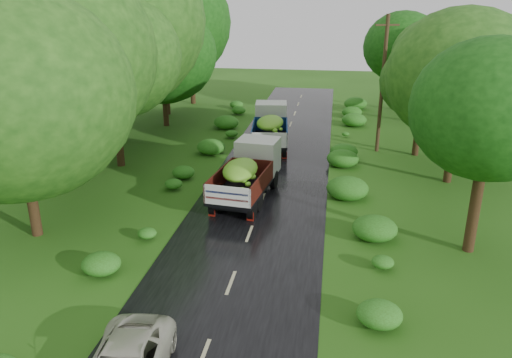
# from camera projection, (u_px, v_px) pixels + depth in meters

# --- Properties ---
(ground) EXTENTS (120.00, 120.00, 0.00)m
(ground) POSITION_uv_depth(u_px,v_px,m) (203.00, 358.00, 14.28)
(ground) COLOR #214D10
(ground) RESTS_ON ground
(road) EXTENTS (6.50, 80.00, 0.02)m
(road) POSITION_uv_depth(u_px,v_px,m) (236.00, 269.00, 18.92)
(road) COLOR black
(road) RESTS_ON ground
(road_lines) EXTENTS (0.12, 69.60, 0.00)m
(road_lines) POSITION_uv_depth(u_px,v_px,m) (241.00, 256.00, 19.84)
(road_lines) COLOR #BFB78C
(road_lines) RESTS_ON road
(truck_near) EXTENTS (2.89, 6.39, 2.59)m
(truck_near) POSITION_uv_depth(u_px,v_px,m) (248.00, 170.00, 25.17)
(truck_near) COLOR black
(truck_near) RESTS_ON ground
(truck_far) EXTENTS (2.88, 6.54, 2.66)m
(truck_far) POSITION_uv_depth(u_px,v_px,m) (270.00, 125.00, 33.83)
(truck_far) COLOR black
(truck_far) RESTS_ON ground
(utility_pole) EXTENTS (1.50, 0.54, 8.73)m
(utility_pole) POSITION_uv_depth(u_px,v_px,m) (382.00, 84.00, 31.78)
(utility_pole) COLOR #382616
(utility_pole) RESTS_ON ground
(trees_left) EXTENTS (7.58, 32.45, 10.59)m
(trees_left) POSITION_uv_depth(u_px,v_px,m) (119.00, 41.00, 32.20)
(trees_left) COLOR black
(trees_left) RESTS_ON ground
(trees_right) EXTENTS (5.26, 30.76, 7.62)m
(trees_right) POSITION_uv_depth(u_px,v_px,m) (434.00, 68.00, 31.56)
(trees_right) COLOR black
(trees_right) RESTS_ON ground
(shrubs) EXTENTS (11.90, 44.00, 0.70)m
(shrubs) POSITION_uv_depth(u_px,v_px,m) (268.00, 179.00, 27.14)
(shrubs) COLOR #285A15
(shrubs) RESTS_ON ground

